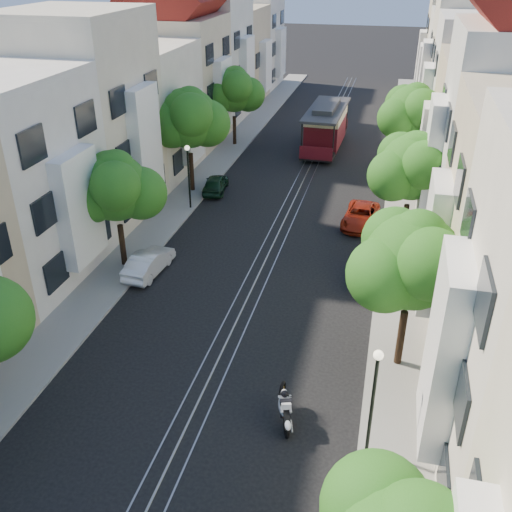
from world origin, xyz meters
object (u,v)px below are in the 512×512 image
Objects in this scene: tree_w_c at (190,120)px; lamp_east at (374,387)px; tree_w_d at (234,91)px; parked_car_e_mid at (370,266)px; parked_car_w_mid at (149,262)px; tree_e_d at (414,113)px; parked_car_w_far at (216,184)px; parked_car_e_far at (361,216)px; tree_e_b at (414,264)px; cable_car at (326,125)px; tree_e_c at (413,169)px; sportbike_rider at (285,407)px; tree_w_b at (116,189)px; lamp_west at (188,168)px.

tree_w_c is 25.01m from lamp_east.
tree_w_c is 11.01m from tree_w_d.
parked_car_e_mid is 1.01× the size of parked_car_w_mid.
lamp_east is (-0.96, -26.98, -2.02)m from tree_e_d.
tree_e_d is 1.92× the size of parked_car_w_far.
tree_e_d is at bearing 78.02° from parked_car_e_far.
cable_car is at bearing 103.66° from tree_e_b.
tree_e_d is 15.74m from parked_car_e_mid.
tree_w_c is at bearing 160.85° from tree_e_c.
cable_car is at bearing 111.90° from tree_e_c.
tree_w_c is 1.67× the size of parked_car_e_far.
tree_w_c is 4.73m from parked_car_w_far.
parked_car_e_mid is at bearing -96.29° from tree_e_d.
lamp_east is at bearing -92.04° from tree_e_d.
parked_car_w_mid is at bearing 117.37° from sportbike_rider.
tree_w_d is (-14.40, 27.00, -0.13)m from tree_e_b.
tree_w_b is at bearing -164.88° from parked_car_e_mid.
tree_e_c is at bearing -8.49° from lamp_west.
cable_car is at bearing 77.21° from sportbike_rider.
tree_w_b is at bearing -157.38° from tree_e_c.
sportbike_rider is 12.60m from parked_car_w_mid.
lamp_east is 1.11× the size of parked_car_w_mid.
tree_w_d is 1.54× the size of parked_car_e_far.
tree_w_d reaches higher than parked_car_e_far.
parked_car_e_far is at bearing 101.19° from tree_e_b.
parked_car_e_far is at bearing 34.84° from tree_w_b.
tree_e_c is 11.00m from tree_e_d.
tree_w_d is 22.79m from parked_car_w_mid.
tree_e_c is (-0.00, 11.00, -0.13)m from tree_e_b.
parked_car_w_far is at bearing 95.65° from sportbike_rider.
parked_car_e_far is (-0.95, 6.27, -0.03)m from parked_car_e_mid.
parked_car_e_far is at bearing 139.83° from tree_e_c.
lamp_west is (-12.60, 18.00, 0.00)m from lamp_east.
tree_w_b is 16.81m from lamp_east.
cable_car is (6.80, 14.79, -0.79)m from lamp_west.
parked_car_w_mid is (-12.86, 4.61, -4.12)m from tree_e_b.
parked_car_e_far is at bearing 0.95° from lamp_west.
lamp_west is 1.11× the size of parked_car_w_mid.
tree_e_d is 3.42× the size of sportbike_rider.
tree_e_c is 3.26× the size of sportbike_rider.
tree_e_b is at bearing -90.00° from tree_e_d.
tree_w_d is at bearing 93.44° from lamp_west.
tree_w_b is 14.46m from sportbike_rider.
tree_e_c reaches higher than lamp_west.
parked_car_e_mid is at bearing -27.10° from lamp_west.
tree_w_b reaches higher than parked_car_w_far.
tree_e_b reaches higher than tree_w_d.
tree_w_d is (0.00, 22.00, 0.20)m from tree_w_b.
tree_w_d is 8.09m from cable_car.
parked_car_w_mid is at bearing -86.07° from tree_w_d.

